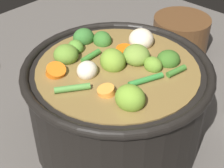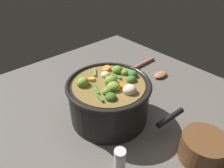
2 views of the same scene
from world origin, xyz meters
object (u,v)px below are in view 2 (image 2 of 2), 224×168
(cooking_pot, at_px, (109,99))
(salt_shaker, at_px, (120,161))
(wooden_spoon, at_px, (150,70))
(small_saucepan, at_px, (202,147))

(cooking_pot, distance_m, salt_shaker, 0.22)
(cooking_pot, height_order, salt_shaker, cooking_pot)
(wooden_spoon, height_order, salt_shaker, salt_shaker)
(small_saucepan, bearing_deg, salt_shaker, 149.61)
(small_saucepan, bearing_deg, cooking_pot, 105.15)
(cooking_pot, relative_size, wooden_spoon, 1.33)
(salt_shaker, height_order, small_saucepan, salt_shaker)
(wooden_spoon, distance_m, salt_shaker, 0.55)
(salt_shaker, bearing_deg, cooking_pot, 56.20)
(cooking_pot, bearing_deg, salt_shaker, -123.80)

